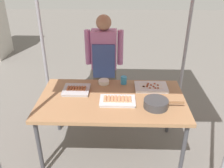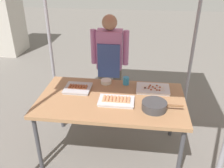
# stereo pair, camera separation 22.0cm
# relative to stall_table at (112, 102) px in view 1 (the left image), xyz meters

# --- Properties ---
(ground_plane) EXTENTS (18.00, 18.00, 0.00)m
(ground_plane) POSITION_rel_stall_table_xyz_m (0.00, 0.00, -0.70)
(ground_plane) COLOR #66605B
(stall_table) EXTENTS (1.60, 0.90, 0.75)m
(stall_table) POSITION_rel_stall_table_xyz_m (0.00, 0.00, 0.00)
(stall_table) COLOR #9E724C
(stall_table) RESTS_ON ground
(tray_grilled_sausages) EXTENTS (0.30, 0.28, 0.05)m
(tray_grilled_sausages) POSITION_rel_stall_table_xyz_m (-0.41, 0.14, 0.07)
(tray_grilled_sausages) COLOR #ADADB2
(tray_grilled_sausages) RESTS_ON stall_table
(tray_meat_skewers) EXTENTS (0.38, 0.26, 0.04)m
(tray_meat_skewers) POSITION_rel_stall_table_xyz_m (0.45, 0.24, 0.07)
(tray_meat_skewers) COLOR silver
(tray_meat_skewers) RESTS_ON stall_table
(tray_pork_links) EXTENTS (0.38, 0.23, 0.05)m
(tray_pork_links) POSITION_rel_stall_table_xyz_m (0.06, -0.08, 0.07)
(tray_pork_links) COLOR silver
(tray_pork_links) RESTS_ON stall_table
(cooking_wok) EXTENTS (0.41, 0.25, 0.09)m
(cooking_wok) POSITION_rel_stall_table_xyz_m (0.46, -0.16, 0.10)
(cooking_wok) COLOR #38383A
(cooking_wok) RESTS_ON stall_table
(condiment_bowl) EXTENTS (0.13, 0.13, 0.05)m
(condiment_bowl) POSITION_rel_stall_table_xyz_m (-0.11, 0.34, 0.08)
(condiment_bowl) COLOR silver
(condiment_bowl) RESTS_ON stall_table
(drink_cup_near_edge) EXTENTS (0.07, 0.07, 0.10)m
(drink_cup_near_edge) POSITION_rel_stall_table_xyz_m (0.13, 0.35, 0.10)
(drink_cup_near_edge) COLOR #338CBF
(drink_cup_near_edge) RESTS_ON stall_table
(vendor_woman) EXTENTS (0.52, 0.22, 1.48)m
(vendor_woman) POSITION_rel_stall_table_xyz_m (-0.13, 0.84, 0.17)
(vendor_woman) COLOR #595147
(vendor_woman) RESTS_ON ground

